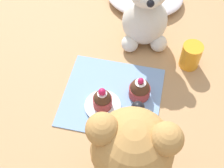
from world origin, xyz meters
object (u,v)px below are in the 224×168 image
(saucer_plate, at_px, (103,106))
(juice_glass, at_px, (191,56))
(teddy_bear_tan, at_px, (130,162))
(cupcake_near_tan_bear, at_px, (102,100))
(teddy_bear_cream, at_px, (146,11))
(cupcake_near_cream_bear, at_px, (140,89))

(saucer_plate, relative_size, juice_glass, 1.24)
(teddy_bear_tan, relative_size, cupcake_near_tan_bear, 4.25)
(teddy_bear_tan, bearing_deg, cupcake_near_tan_bear, -64.73)
(saucer_plate, height_order, cupcake_near_tan_bear, cupcake_near_tan_bear)
(teddy_bear_cream, height_order, teddy_bear_tan, teddy_bear_tan)
(cupcake_near_tan_bear, xyz_separation_m, juice_glass, (0.20, 0.18, -0.00))
(saucer_plate, bearing_deg, teddy_bear_cream, 75.94)
(saucer_plate, xyz_separation_m, cupcake_near_tan_bear, (0.00, 0.00, 0.03))
(cupcake_near_tan_bear, bearing_deg, teddy_bear_cream, 75.94)
(saucer_plate, relative_size, cupcake_near_tan_bear, 1.34)
(cupcake_near_tan_bear, height_order, juice_glass, cupcake_near_tan_bear)
(teddy_bear_tan, bearing_deg, saucer_plate, -64.73)
(teddy_bear_cream, distance_m, teddy_bear_tan, 0.43)
(teddy_bear_tan, height_order, cupcake_near_cream_bear, teddy_bear_tan)
(cupcake_near_tan_bear, distance_m, juice_glass, 0.27)
(cupcake_near_cream_bear, height_order, juice_glass, same)
(cupcake_near_tan_bear, bearing_deg, juice_glass, 42.96)
(saucer_plate, xyz_separation_m, juice_glass, (0.20, 0.18, 0.03))
(teddy_bear_cream, height_order, juice_glass, teddy_bear_cream)
(cupcake_near_cream_bear, distance_m, saucer_plate, 0.10)
(saucer_plate, bearing_deg, cupcake_near_cream_bear, 32.69)
(cupcake_near_cream_bear, distance_m, juice_glass, 0.17)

